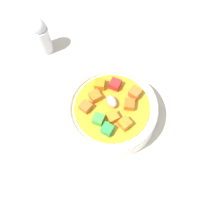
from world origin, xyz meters
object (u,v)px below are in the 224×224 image
side_bowl_small (204,155)px  pepper_shaker (41,36)px  soup_bowl_main (112,111)px  spoon (131,46)px

side_bowl_small → pepper_shaker: (-27.36, 24.70, 1.92)cm
soup_bowl_main → pepper_shaker: size_ratio=1.91×
spoon → side_bowl_small: 26.24cm
side_bowl_small → soup_bowl_main: bearing=149.5°
soup_bowl_main → side_bowl_small: (14.60, -8.60, -0.46)cm
soup_bowl_main → pepper_shaker: 20.60cm
soup_bowl_main → pepper_shaker: pepper_shaker is taller
spoon → side_bowl_small: (9.86, -24.25, 1.73)cm
pepper_shaker → side_bowl_small: bearing=-42.1°
soup_bowl_main → side_bowl_small: size_ratio=1.65×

